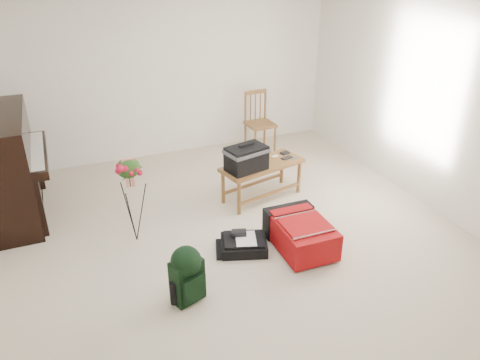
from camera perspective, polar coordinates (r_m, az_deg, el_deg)
name	(u,v)px	position (r m, az deg, el deg)	size (l,w,h in m)	color
floor	(238,245)	(5.10, -0.23, -7.95)	(5.00, 5.50, 0.01)	beige
wall_back	(167,72)	(7.01, -8.91, 12.88)	(5.00, 0.04, 2.50)	white
wall_right	(441,107)	(5.86, 23.31, 8.21)	(0.04, 5.50, 2.50)	white
piano	(10,169)	(5.98, -26.28, 1.21)	(0.71, 1.50, 1.25)	black
bench	(249,159)	(5.68, 1.16, 2.57)	(1.13, 0.66, 0.81)	brown
dining_chair	(259,122)	(7.26, 2.38, 7.04)	(0.42, 0.42, 0.92)	brown
red_suitcase	(298,231)	(5.05, 7.11, -6.17)	(0.55, 0.79, 0.34)	#A00616
black_duffel	(244,244)	(4.99, 0.46, -7.80)	(0.57, 0.51, 0.20)	black
green_backpack	(187,272)	(4.25, -6.50, -11.09)	(0.32, 0.30, 0.56)	black
flower_stand	(132,200)	(5.06, -13.00, -2.44)	(0.32, 0.32, 1.02)	black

